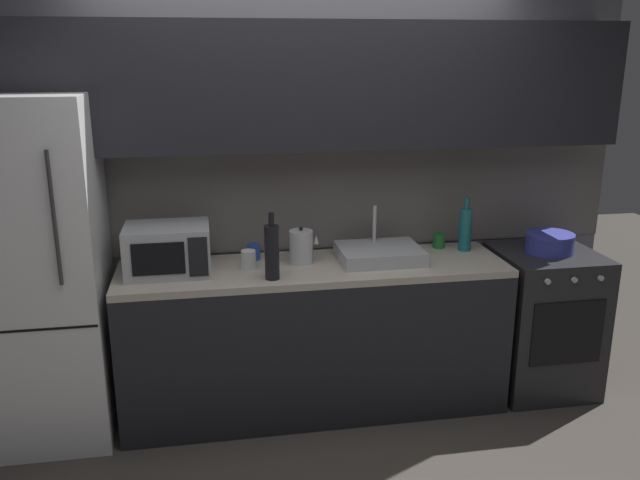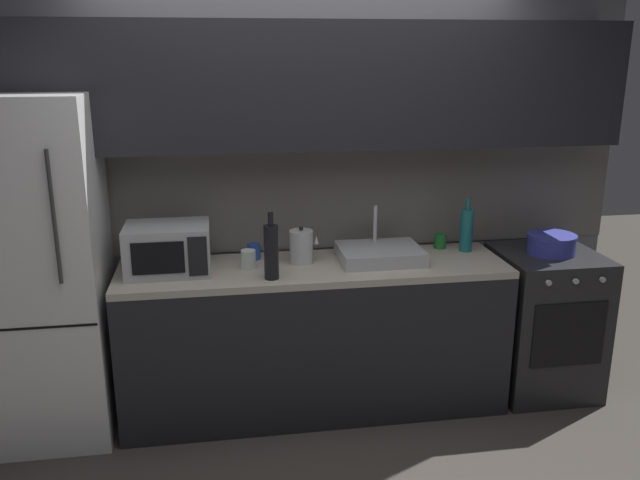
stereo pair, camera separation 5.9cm
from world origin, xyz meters
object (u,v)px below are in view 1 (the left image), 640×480
Objects in this scene: mug_blue at (254,252)px; wine_bottle_teal at (465,229)px; oven_range at (542,320)px; microwave at (168,249)px; refrigerator at (39,273)px; wine_bottle_dark at (272,251)px; kettle at (301,247)px; mug_green at (439,240)px; cooking_pot at (550,243)px; mug_clear at (248,260)px.

wine_bottle_teal is at bearing -1.75° from mug_blue.
microwave is (-2.27, 0.02, 0.58)m from oven_range.
wine_bottle_teal reaches higher than microwave.
refrigerator is 1.25m from wine_bottle_dark.
refrigerator reaches higher than kettle.
wine_bottle_teal is at bearing -30.31° from mug_green.
microwave is 1.58× the size of cooking_pot.
wine_bottle_dark reaches higher than kettle.
microwave is 0.52m from mug_blue.
cooking_pot is (1.72, 0.19, -0.09)m from wine_bottle_dark.
mug_clear is at bearing -2.34° from microwave.
microwave is 4.89× the size of mug_blue.
oven_range is at bearing -5.57° from mug_blue.
mug_clear reaches higher than mug_blue.
kettle is 0.91m from mug_green.
wine_bottle_teal is (-0.49, 0.13, 0.59)m from oven_range.
wine_bottle_dark reaches higher than mug_clear.
refrigerator is 5.13× the size of wine_bottle_dark.
kettle is at bearing 51.58° from wine_bottle_dark.
cooking_pot is at bearing 0.00° from refrigerator.
cooking_pot reaches higher than mug_clear.
kettle is (1.43, 0.06, 0.05)m from refrigerator.
cooking_pot is at bearing -18.67° from mug_green.
wine_bottle_dark is at bearing -173.84° from oven_range.
mug_green is 0.67m from cooking_pot.
wine_bottle_dark is (1.24, -0.19, 0.11)m from refrigerator.
oven_range is 1.96× the size of microwave.
kettle is 2.33× the size of mug_blue.
kettle is at bearing -175.95° from wine_bottle_teal.
wine_bottle_dark reaches higher than mug_blue.
microwave reaches higher than oven_range.
microwave reaches higher than kettle.
wine_bottle_dark is 0.38m from mug_blue.
kettle reaches higher than mug_blue.
wine_bottle_teal is (1.03, 0.07, 0.04)m from kettle.
refrigerator is 0.69m from microwave.
kettle is 2.00× the size of mug_clear.
refrigerator reaches higher than oven_range.
mug_green is 0.98× the size of mug_blue.
mug_green reaches higher than oven_range.
wine_bottle_teal is 0.52m from cooking_pot.
mug_clear reaches higher than oven_range.
wine_bottle_dark is 3.91× the size of mug_blue.
oven_range is at bearing -15.32° from wine_bottle_teal.
mug_clear is at bearing 121.64° from wine_bottle_dark.
mug_green is (-0.63, 0.21, 0.50)m from oven_range.
mug_clear is (-1.83, 0.00, 0.50)m from oven_range.
wine_bottle_dark is 1.16m from mug_green.
wine_bottle_teal is 3.52× the size of mug_blue.
refrigerator is 1.18m from mug_blue.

